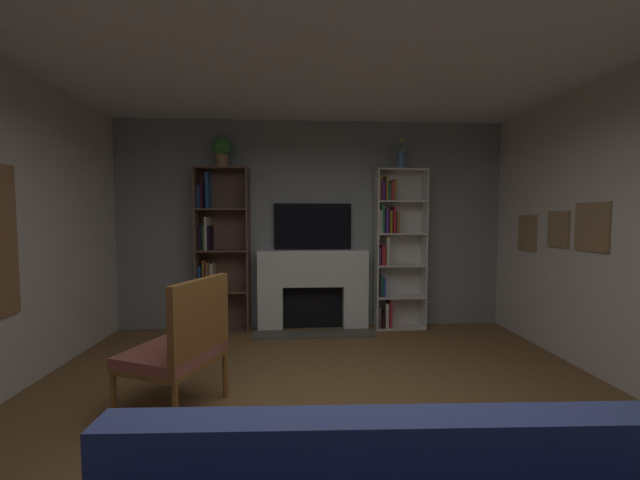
# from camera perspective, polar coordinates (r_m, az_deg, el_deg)

# --- Properties ---
(ground_plane) EXTENTS (6.78, 6.78, 0.00)m
(ground_plane) POSITION_cam_1_polar(r_m,az_deg,el_deg) (2.80, 1.60, -29.47)
(ground_plane) COLOR brown
(wall_back_accent) EXTENTS (5.39, 0.06, 2.83)m
(wall_back_accent) POSITION_cam_1_polar(r_m,az_deg,el_deg) (5.20, -1.15, 2.28)
(wall_back_accent) COLOR gray
(wall_back_accent) RESTS_ON ground_plane
(fireplace) EXTENTS (1.58, 0.55, 1.08)m
(fireplace) POSITION_cam_1_polar(r_m,az_deg,el_deg) (5.13, -1.06, -7.13)
(fireplace) COLOR white
(fireplace) RESTS_ON ground_plane
(tv) EXTENTS (1.05, 0.06, 0.63)m
(tv) POSITION_cam_1_polar(r_m,az_deg,el_deg) (5.14, -1.12, 2.06)
(tv) COLOR black
(tv) RESTS_ON fireplace
(bookshelf_left) EXTENTS (0.68, 0.32, 2.17)m
(bookshelf_left) POSITION_cam_1_polar(r_m,az_deg,el_deg) (5.19, -15.31, -2.16)
(bookshelf_left) COLOR brown
(bookshelf_left) RESTS_ON ground_plane
(bookshelf_right) EXTENTS (0.68, 0.29, 2.17)m
(bookshelf_right) POSITION_cam_1_polar(r_m,az_deg,el_deg) (5.25, 11.06, -1.16)
(bookshelf_right) COLOR silver
(bookshelf_right) RESTS_ON ground_plane
(potted_plant) EXTENTS (0.25, 0.25, 0.39)m
(potted_plant) POSITION_cam_1_polar(r_m,az_deg,el_deg) (5.19, -14.68, 13.09)
(potted_plant) COLOR #A6764C
(potted_plant) RESTS_ON bookshelf_left
(vase_with_flowers) EXTENTS (0.12, 0.12, 0.42)m
(vase_with_flowers) POSITION_cam_1_polar(r_m,az_deg,el_deg) (5.27, 12.25, 12.04)
(vase_with_flowers) COLOR #507599
(vase_with_flowers) RESTS_ON bookshelf_right
(armchair) EXTENTS (0.80, 0.84, 1.06)m
(armchair) POSITION_cam_1_polar(r_m,az_deg,el_deg) (3.22, -20.26, -14.79)
(armchair) COLOR brown
(armchair) RESTS_ON ground_plane
(coffee_table) EXTENTS (0.94, 0.45, 0.42)m
(coffee_table) POSITION_cam_1_polar(r_m,az_deg,el_deg) (2.14, 5.46, -29.29)
(coffee_table) COLOR brown
(coffee_table) RESTS_ON ground_plane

